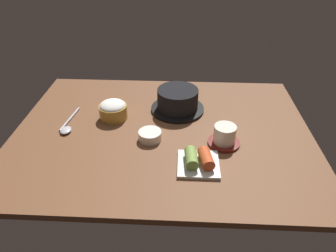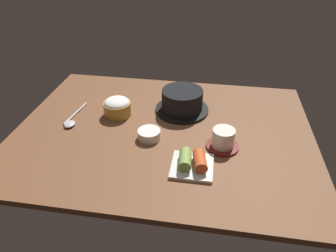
{
  "view_description": "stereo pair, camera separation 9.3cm",
  "coord_description": "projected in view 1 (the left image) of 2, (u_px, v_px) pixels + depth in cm",
  "views": [
    {
      "loc": [
        6.27,
        -86.82,
        61.87
      ],
      "look_at": [
        2.0,
        -2.0,
        5.0
      ],
      "focal_mm": 33.2,
      "sensor_mm": 36.0,
      "label": 1
    },
    {
      "loc": [
        15.55,
        -85.84,
        61.87
      ],
      "look_at": [
        2.0,
        -2.0,
        5.0
      ],
      "focal_mm": 33.2,
      "sensor_mm": 36.0,
      "label": 2
    }
  ],
  "objects": [
    {
      "name": "stone_pot",
      "position": [
        178.0,
        100.0,
        1.14
      ],
      "size": [
        19.72,
        19.72,
        8.45
      ],
      "color": "black",
      "rests_on": "dining_table"
    },
    {
      "name": "dining_table",
      "position": [
        162.0,
        132.0,
        1.06
      ],
      "size": [
        100.0,
        76.0,
        2.0
      ],
      "primitive_type": "cube",
      "color": "brown",
      "rests_on": "ground"
    },
    {
      "name": "banchan_cup_center",
      "position": [
        150.0,
        135.0,
        1.0
      ],
      "size": [
        7.46,
        7.46,
        3.03
      ],
      "color": "white",
      "rests_on": "dining_table"
    },
    {
      "name": "spoon",
      "position": [
        67.0,
        126.0,
        1.06
      ],
      "size": [
        4.3,
        17.58,
        1.35
      ],
      "color": "#B7B7BC",
      "rests_on": "dining_table"
    },
    {
      "name": "tea_cup_with_saucer",
      "position": [
        224.0,
        136.0,
        0.98
      ],
      "size": [
        10.26,
        10.26,
        6.54
      ],
      "color": "maroon",
      "rests_on": "dining_table"
    },
    {
      "name": "kimchi_plate",
      "position": [
        198.0,
        161.0,
        0.89
      ],
      "size": [
        12.03,
        12.03,
        4.59
      ],
      "color": "silver",
      "rests_on": "dining_table"
    },
    {
      "name": "rice_bowl",
      "position": [
        113.0,
        110.0,
        1.1
      ],
      "size": [
        9.88,
        9.88,
        6.72
      ],
      "color": "#B78C38",
      "rests_on": "dining_table"
    }
  ]
}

